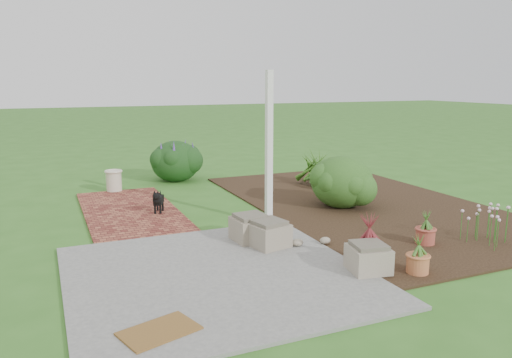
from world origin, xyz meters
name	(u,v)px	position (x,y,z in m)	size (l,w,h in m)	color
ground	(254,226)	(0.00, 0.00, 0.00)	(80.00, 80.00, 0.00)	#326620
concrete_patio	(217,275)	(-1.25, -1.75, 0.02)	(3.50, 3.50, 0.04)	slate
brick_path	(130,211)	(-1.70, 1.75, 0.02)	(1.60, 3.50, 0.04)	maroon
garden_bed	(364,204)	(2.50, 0.50, 0.01)	(4.00, 7.00, 0.03)	black
veranda_post	(269,149)	(0.30, 0.10, 1.25)	(0.10, 0.10, 2.50)	white
stone_trough_near	(368,259)	(0.48, -2.42, 0.19)	(0.46, 0.46, 0.30)	#78715C
stone_trough_mid	(269,235)	(-0.24, -1.08, 0.20)	(0.48, 0.48, 0.32)	gray
stone_trough_far	(251,229)	(-0.37, -0.72, 0.20)	(0.49, 0.49, 0.33)	gray
coir_doormat	(159,331)	(-2.21, -2.90, 0.05)	(0.69, 0.45, 0.02)	brown
black_dog	(158,200)	(-1.27, 1.33, 0.28)	(0.26, 0.44, 0.40)	black
cream_ceramic_urn	(114,181)	(-1.74, 3.48, 0.25)	(0.32, 0.32, 0.43)	beige
evergreen_shrub	(342,180)	(1.98, 0.49, 0.52)	(1.14, 1.14, 0.97)	#123A15
agapanthus_clump_back	(323,170)	(2.48, 2.03, 0.43)	(0.90, 0.90, 0.81)	#103A15
agapanthus_clump_front	(314,164)	(2.56, 2.53, 0.47)	(1.00, 1.00, 0.89)	#123C0F
pink_flower_patch	(493,224)	(2.79, -2.19, 0.31)	(0.86, 0.86, 0.55)	#113D0F
terracotta_pot_bronze	(368,253)	(0.65, -2.18, 0.17)	(0.34, 0.34, 0.28)	#A74B38
terracotta_pot_small_left	(425,236)	(1.88, -1.85, 0.14)	(0.27, 0.27, 0.22)	#994234
terracotta_pot_small_right	(418,264)	(1.02, -2.68, 0.14)	(0.27, 0.27, 0.23)	#B8693E
purple_flowering_bush	(175,160)	(-0.22, 4.22, 0.49)	(1.15, 1.15, 0.98)	black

